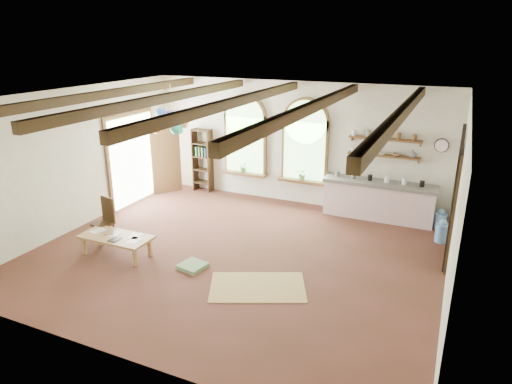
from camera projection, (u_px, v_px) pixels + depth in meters
The scene contains 27 objects.
floor at pixel (235, 254), 9.38m from camera, with size 8.00×8.00×0.00m, color brown.
ceiling_beams at pixel (233, 103), 8.38m from camera, with size 6.20×6.80×0.18m, color #382512, non-canonical shape.
window_left at pixel (245, 138), 12.35m from camera, with size 1.30×0.28×2.20m.
window_right at pixel (305, 144), 11.69m from camera, with size 1.30×0.28×2.20m.
left_doorway at pixel (132, 160), 12.09m from camera, with size 0.10×1.90×2.50m, color brown.
right_doorway at pixel (452, 209), 8.79m from camera, with size 0.10×1.30×2.40m, color black.
kitchen_counter at pixel (378, 200), 11.10m from camera, with size 2.68×0.62×0.94m.
wall_shelf_lower at pixel (384, 155), 10.90m from camera, with size 1.70×0.24×0.04m, color brown.
wall_shelf_upper at pixel (385, 139), 10.77m from camera, with size 1.70×0.24×0.04m, color brown.
wall_clock at pixel (442, 145), 10.36m from camera, with size 0.32×0.32×0.04m, color black.
bookshelf at pixel (203, 160), 13.00m from camera, with size 0.53×0.32×1.80m.
coffee_table at pixel (116, 238), 9.25m from camera, with size 1.49×0.70×0.42m.
side_chair at pixel (104, 229), 9.94m from camera, with size 0.44×0.44×0.96m.
floor_mat at pixel (258, 287), 8.15m from camera, with size 1.69×1.04×0.02m, color tan.
floor_cushion at pixel (193, 266), 8.82m from camera, with size 0.47×0.47×0.08m, color #688A5F.
water_jug_a at pixel (440, 221), 10.52m from camera, with size 0.26×0.26×0.51m.
water_jug_b at pixel (442, 232), 9.88m from camera, with size 0.27×0.27×0.53m.
balloon_cluster at pixel (172, 121), 10.85m from camera, with size 0.78×0.83×1.16m.
table_book at pixel (105, 233), 9.36m from camera, with size 0.17×0.25×0.02m, color olive.
tablet at pixel (115, 239), 9.06m from camera, with size 0.17×0.25×0.01m, color black.
potted_plant_left at pixel (244, 167), 12.51m from camera, with size 0.27×0.23×0.30m, color #598C4C.
potted_plant_right at pixel (302, 174), 11.85m from camera, with size 0.27×0.23×0.30m, color #598C4C.
shelf_cup_a at pixel (353, 150), 11.17m from camera, with size 0.12×0.10×0.10m, color white.
shelf_cup_b at pixel (367, 151), 11.04m from camera, with size 0.10×0.10×0.09m, color beige.
shelf_bowl_a at pixel (382, 153), 10.91m from camera, with size 0.22×0.22×0.05m, color beige.
shelf_bowl_b at pixel (397, 155), 10.77m from camera, with size 0.20×0.20×0.06m, color #8C664C.
shelf_vase at pixel (413, 154), 10.61m from camera, with size 0.18×0.18×0.19m, color slate.
Camera 1 is at (3.86, -7.54, 4.26)m, focal length 32.00 mm.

